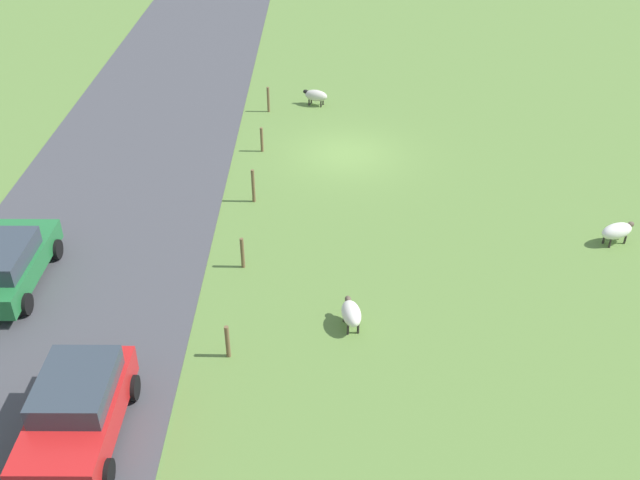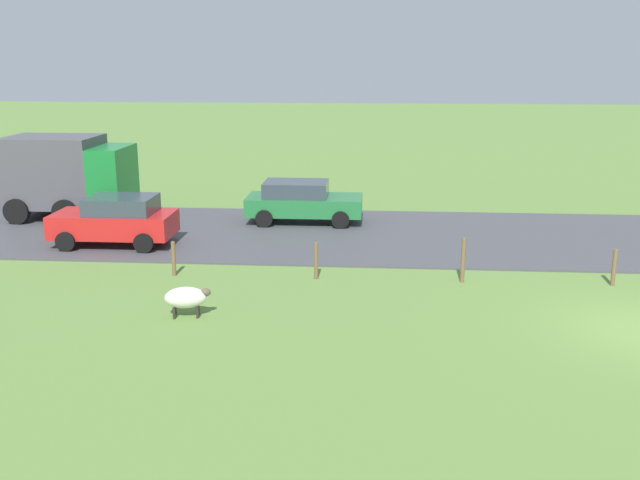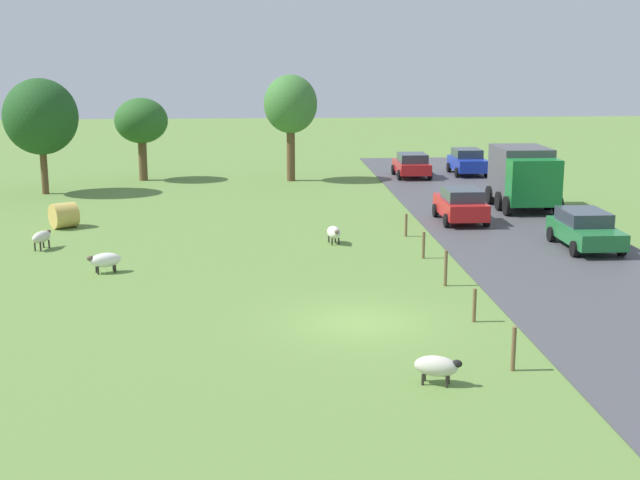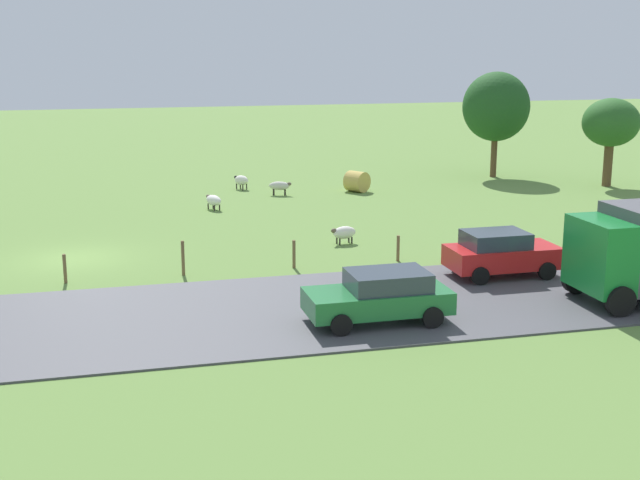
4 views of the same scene
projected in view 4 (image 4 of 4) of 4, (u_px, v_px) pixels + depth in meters
ground_plane at (75, 259)px, 33.51m from camera, size 160.00×160.00×0.00m
road_strip at (68, 328)px, 25.32m from camera, size 8.00×80.00×0.06m
sheep_1 at (214, 200)px, 43.26m from camera, size 1.30×0.94×0.75m
sheep_2 at (280, 186)px, 47.33m from camera, size 0.83×1.30×0.77m
sheep_3 at (241, 180)px, 49.22m from camera, size 1.08×1.00×0.82m
sheep_4 at (344, 233)px, 35.91m from camera, size 0.69×1.17×0.75m
hay_bale_0 at (357, 182)px, 48.45m from camera, size 1.55×1.58×1.17m
tree_1 at (611, 123)px, 49.67m from camera, size 3.30×3.30×5.17m
tree_2 at (496, 107)px, 52.98m from camera, size 4.16×4.16×6.56m
fence_post_1 at (65, 269)px, 30.04m from camera, size 0.12×0.12×1.05m
fence_post_2 at (183, 258)px, 31.02m from camera, size 0.12×0.12×1.29m
fence_post_3 at (294, 254)px, 32.05m from camera, size 0.12×0.12×1.07m
fence_post_4 at (398, 248)px, 33.07m from camera, size 0.12×0.12×1.02m
car_0 at (380, 295)px, 25.67m from camera, size 2.14×4.33×1.55m
car_2 at (501, 253)px, 30.72m from camera, size 2.09×3.97×1.64m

